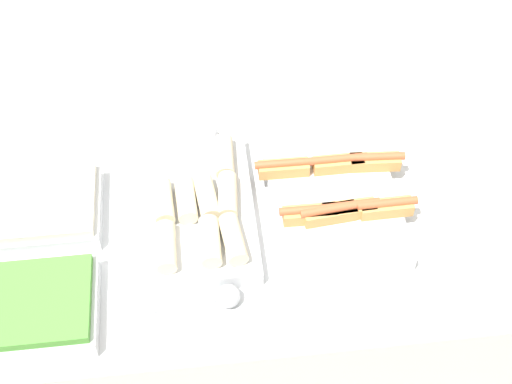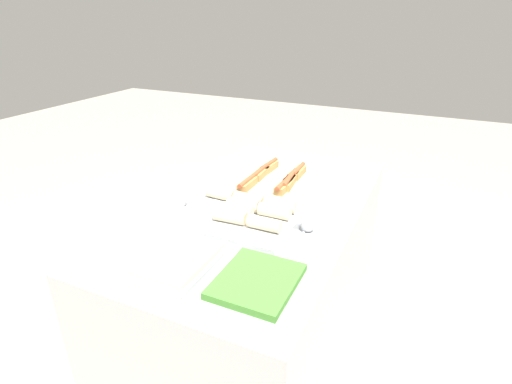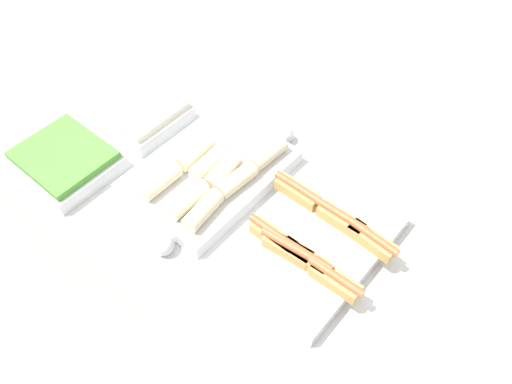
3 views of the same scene
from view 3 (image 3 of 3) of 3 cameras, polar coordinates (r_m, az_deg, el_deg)
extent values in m
plane|color=#ADA393|center=(2.22, 0.57, -15.74)|extent=(12.00, 12.00, 0.00)
cube|color=silver|center=(1.83, 0.68, -10.48)|extent=(1.56, 0.87, 0.86)
cube|color=silver|center=(1.39, 6.58, -5.74)|extent=(0.33, 0.48, 0.05)
cube|color=tan|center=(1.39, 9.67, -3.14)|extent=(0.14, 0.05, 0.04)
cylinder|color=#C15633|center=(1.37, 9.78, -2.65)|extent=(0.16, 0.02, 0.02)
cube|color=tan|center=(1.29, 9.01, -9.96)|extent=(0.14, 0.05, 0.04)
cylinder|color=#C15633|center=(1.27, 9.12, -9.52)|extent=(0.16, 0.02, 0.02)
cube|color=tan|center=(1.31, 5.62, -7.51)|extent=(0.14, 0.05, 0.04)
cylinder|color=#C15633|center=(1.29, 5.69, -7.05)|extent=(0.16, 0.03, 0.02)
cube|color=tan|center=(1.32, 3.62, -6.50)|extent=(0.14, 0.06, 0.04)
cylinder|color=#C15633|center=(1.30, 3.67, -6.03)|extent=(0.16, 0.04, 0.02)
cube|color=tan|center=(1.43, 4.77, 0.00)|extent=(0.14, 0.05, 0.04)
cylinder|color=#C15633|center=(1.42, 4.82, 0.51)|extent=(0.16, 0.02, 0.02)
cube|color=tan|center=(1.37, 13.07, -5.44)|extent=(0.14, 0.05, 0.04)
cylinder|color=#C15633|center=(1.35, 13.22, -4.97)|extent=(0.16, 0.03, 0.02)
cube|color=tan|center=(1.34, 1.99, -5.16)|extent=(0.14, 0.05, 0.04)
cylinder|color=#C15633|center=(1.32, 2.02, -4.68)|extent=(0.16, 0.02, 0.02)
cube|color=silver|center=(1.54, -5.27, 2.19)|extent=(0.35, 0.48, 0.05)
cylinder|color=beige|center=(1.52, 1.36, 4.38)|extent=(0.06, 0.13, 0.05)
cylinder|color=beige|center=(1.53, -7.02, 4.42)|extent=(0.06, 0.13, 0.05)
cylinder|color=beige|center=(1.50, -5.44, 3.35)|extent=(0.06, 0.13, 0.05)
cylinder|color=beige|center=(1.45, -2.25, 1.35)|extent=(0.06, 0.14, 0.05)
cylinder|color=beige|center=(1.42, -7.78, -0.87)|extent=(0.05, 0.13, 0.05)
cylinder|color=beige|center=(1.47, -10.88, 1.19)|extent=(0.05, 0.13, 0.05)
cylinder|color=beige|center=(1.39, -6.09, -2.09)|extent=(0.07, 0.14, 0.05)
cylinder|color=beige|center=(1.47, -3.89, 2.38)|extent=(0.06, 0.14, 0.05)
cube|color=silver|center=(1.67, -20.82, 3.11)|extent=(0.29, 0.25, 0.05)
cube|color=#4C9338|center=(1.64, -21.18, 3.97)|extent=(0.27, 0.23, 0.02)
cube|color=silver|center=(1.77, -13.15, 8.79)|extent=(0.29, 0.25, 0.05)
cube|color=silver|center=(1.74, -13.37, 9.69)|extent=(0.27, 0.23, 0.02)
cylinder|color=#B2B5BA|center=(1.47, -13.45, -4.01)|extent=(0.23, 0.03, 0.01)
sphere|color=#B2B5BA|center=(1.39, -10.54, -6.01)|extent=(0.06, 0.06, 0.06)
cylinder|color=#B2B5BA|center=(1.70, 0.48, 7.58)|extent=(0.21, 0.02, 0.01)
sphere|color=#B2B5BA|center=(1.64, 3.33, 6.54)|extent=(0.06, 0.06, 0.06)
camera|label=1|loc=(0.93, -103.47, 15.80)|focal=50.00mm
camera|label=2|loc=(2.06, -54.34, 22.52)|focal=28.00mm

